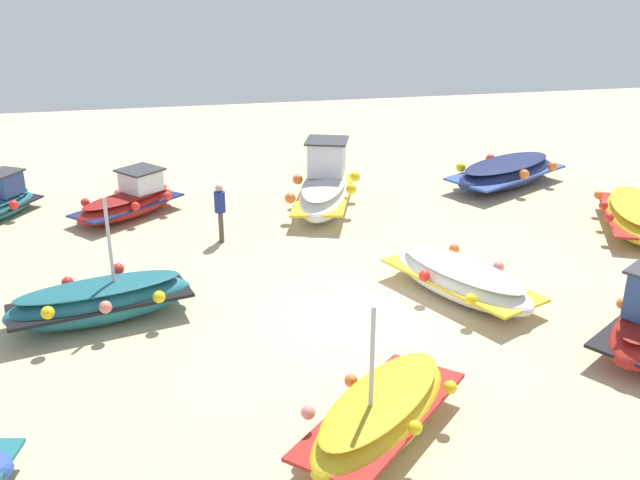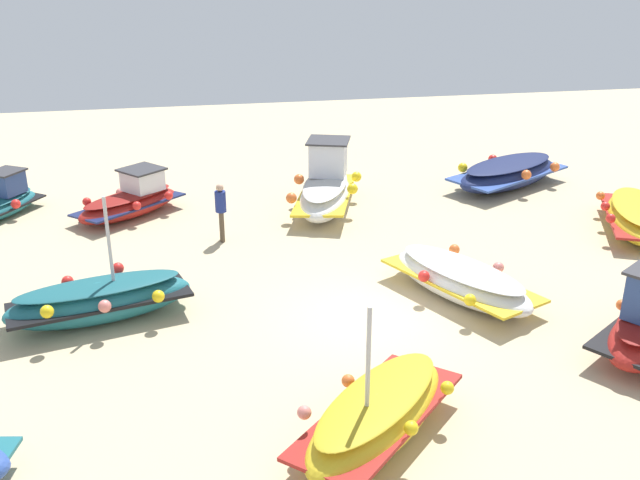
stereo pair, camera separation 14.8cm
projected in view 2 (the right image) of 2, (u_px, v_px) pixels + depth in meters
ground_plane at (368, 316)px, 16.68m from camera, size 50.12×50.12×0.00m
fishing_boat_0 at (131, 201)px, 22.76m from camera, size 3.73×3.49×1.49m
fishing_boat_1 at (461, 280)px, 17.46m from camera, size 3.33×4.47×0.90m
fishing_boat_2 at (100, 300)px, 16.32m from camera, size 4.42×2.45×3.01m
fishing_boat_3 at (0, 202)px, 22.77m from camera, size 2.66×3.26×2.57m
fishing_boat_5 at (637, 216)px, 21.50m from camera, size 3.25×4.51×0.92m
fishing_boat_6 at (377, 414)px, 12.35m from camera, size 3.83×3.81×2.79m
fishing_boat_7 at (326, 188)px, 23.27m from camera, size 2.91×4.65×2.20m
fishing_boat_8 at (508, 173)px, 25.53m from camera, size 5.15×3.92×0.95m
person_walking at (221, 208)px, 20.59m from camera, size 0.32×0.32×1.74m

